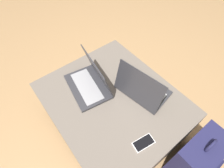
{
  "coord_description": "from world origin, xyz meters",
  "views": [
    {
      "loc": [
        0.52,
        -0.42,
        1.44
      ],
      "look_at": [
        -0.05,
        0.03,
        0.48
      ],
      "focal_mm": 28.0,
      "sensor_mm": 36.0,
      "label": 1
    }
  ],
  "objects_px": {
    "backpack": "(195,159)",
    "laptop_far": "(142,88)",
    "laptop_near": "(91,81)",
    "cell_phone": "(144,143)"
  },
  "relations": [
    {
      "from": "laptop_far",
      "to": "cell_phone",
      "type": "xyz_separation_m",
      "value": [
        0.28,
        -0.24,
        -0.05
      ]
    },
    {
      "from": "laptop_far",
      "to": "cell_phone",
      "type": "bearing_deg",
      "value": 128.62
    },
    {
      "from": "cell_phone",
      "to": "backpack",
      "type": "relative_size",
      "value": 0.27
    },
    {
      "from": "laptop_far",
      "to": "backpack",
      "type": "height_order",
      "value": "laptop_far"
    },
    {
      "from": "laptop_near",
      "to": "laptop_far",
      "type": "relative_size",
      "value": 1.01
    },
    {
      "from": "laptop_near",
      "to": "backpack",
      "type": "distance_m",
      "value": 0.89
    },
    {
      "from": "backpack",
      "to": "laptop_far",
      "type": "bearing_deg",
      "value": 92.4
    },
    {
      "from": "laptop_near",
      "to": "laptop_far",
      "type": "height_order",
      "value": "laptop_near"
    },
    {
      "from": "laptop_far",
      "to": "backpack",
      "type": "xyz_separation_m",
      "value": [
        0.54,
        0.02,
        -0.24
      ]
    },
    {
      "from": "backpack",
      "to": "laptop_near",
      "type": "bearing_deg",
      "value": 108.2
    }
  ]
}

